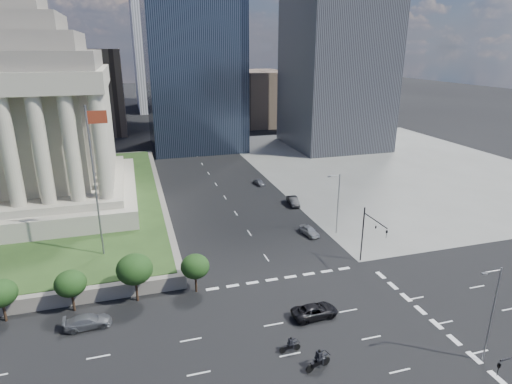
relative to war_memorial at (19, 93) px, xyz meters
name	(u,v)px	position (x,y,z in m)	size (l,w,h in m)	color
ground	(188,143)	(34.00, 52.00, -21.40)	(500.00, 500.00, 0.00)	black
sidewalk_ne	(389,164)	(80.00, 12.00, -21.38)	(68.00, 90.00, 0.03)	slate
war_memorial	(19,93)	(0.00, 0.00, 0.00)	(34.00, 34.00, 39.00)	#A09886
flagpole	(95,175)	(12.17, -24.00, -8.29)	(2.52, 0.24, 20.00)	slate
midrise_glass	(192,42)	(36.00, 47.00, 8.60)	(26.00, 26.00, 60.00)	black
building_filler_ne	(258,97)	(66.00, 82.00, -11.40)	(20.00, 30.00, 20.00)	brown
building_filler_nw	(87,91)	(4.00, 82.00, -7.40)	(24.00, 30.00, 28.00)	brown
traffic_signal_ne	(370,231)	(46.50, -34.30, -16.15)	(0.30, 5.74, 8.00)	black
street_lamp_south	(491,310)	(47.33, -54.00, -15.74)	(2.13, 0.22, 10.00)	slate
street_lamp_north	(337,200)	(47.33, -23.00, -15.74)	(2.13, 0.22, 10.00)	slate
pickup_truck	(315,311)	(34.87, -42.92, -20.67)	(2.42, 5.24, 1.46)	black
suv_grey	(88,321)	(10.75, -37.73, -20.69)	(1.99, 4.90, 1.42)	#53555A
parked_sedan_near	(309,231)	(43.00, -22.44, -20.68)	(4.25, 1.71, 1.45)	gray
parked_sedan_mid	(293,201)	(45.50, -8.91, -20.62)	(1.65, 4.74, 1.56)	black
parked_sedan_far	(259,182)	(43.00, 5.01, -20.79)	(3.61, 1.45, 1.23)	slate
motorcycle_lead	(318,359)	(31.81, -50.52, -20.35)	(2.82, 0.77, 2.10)	black
motorcycle_trail	(290,344)	(30.14, -47.55, -20.56)	(2.25, 0.61, 1.67)	black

